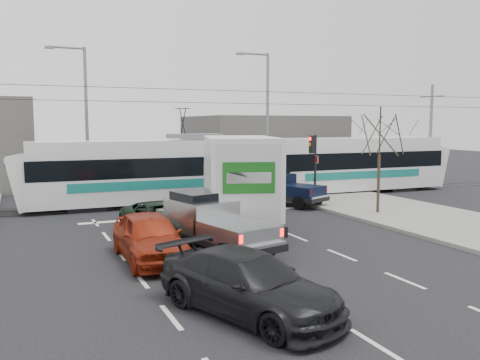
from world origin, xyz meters
name	(u,v)px	position (x,y,z in m)	size (l,w,h in m)	color
ground	(256,241)	(0.00, 0.00, 0.00)	(120.00, 120.00, 0.00)	black
sidewalk_right	(440,221)	(9.00, 0.00, 0.07)	(6.00, 60.00, 0.15)	gray
rails	(178,203)	(0.00, 10.00, 0.01)	(60.00, 1.60, 0.03)	#33302D
building_right	(262,145)	(12.00, 24.00, 2.50)	(12.00, 10.00, 5.00)	#635E59
bare_tree	(380,136)	(7.60, 2.50, 3.79)	(2.40, 2.40, 5.00)	#47382B
traffic_signal	(313,154)	(6.47, 6.50, 2.74)	(0.44, 0.44, 3.60)	black
street_lamp_near	(265,112)	(7.31, 14.00, 5.11)	(2.38, 0.25, 9.00)	slate
street_lamp_far	(83,111)	(-4.19, 16.00, 5.11)	(2.38, 0.25, 9.00)	slate
catenary	(177,132)	(0.00, 10.00, 3.88)	(60.00, 0.20, 7.00)	black
tram	(259,167)	(4.84, 9.86, 1.83)	(25.32, 2.77, 5.16)	white
silver_pickup	(210,222)	(-1.98, -0.43, 0.96)	(3.01, 5.62, 1.94)	black
box_truck	(238,183)	(0.29, 2.36, 1.89)	(4.74, 8.09, 3.83)	black
navy_pickup	(281,187)	(4.95, 7.27, 0.94)	(3.37, 4.80, 1.91)	black
green_car	(162,220)	(-3.04, 2.08, 0.67)	(2.21, 4.79, 1.33)	black
red_car	(150,237)	(-4.28, -1.08, 0.77)	(1.81, 4.51, 1.54)	maroon
dark_car	(248,284)	(-3.32, -6.51, 0.71)	(1.99, 4.89, 1.42)	black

